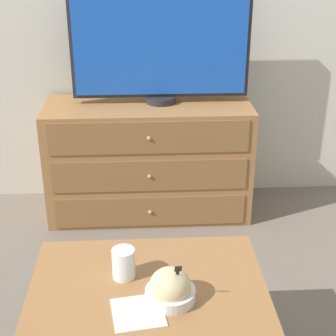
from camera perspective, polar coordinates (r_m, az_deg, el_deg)
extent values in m
plane|color=#70665B|center=(3.58, -2.48, -2.53)|extent=(12.00, 12.00, 0.00)
cube|color=#9E6B3D|center=(3.19, -2.14, 0.96)|extent=(1.23, 0.47, 0.71)
cube|color=brown|center=(3.08, -1.98, -4.86)|extent=(1.13, 0.01, 0.19)
sphere|color=tan|center=(3.08, -1.98, -4.91)|extent=(0.02, 0.02, 0.02)
cube|color=brown|center=(2.97, -2.05, -0.89)|extent=(1.13, 0.01, 0.19)
sphere|color=tan|center=(2.97, -2.05, -0.94)|extent=(0.02, 0.02, 0.02)
cube|color=brown|center=(2.88, -2.12, 3.35)|extent=(1.13, 0.01, 0.19)
sphere|color=tan|center=(2.87, -2.12, 3.31)|extent=(0.02, 0.02, 0.02)
cylinder|color=#232328|center=(3.09, -0.80, 7.60)|extent=(0.18, 0.18, 0.04)
cube|color=#232328|center=(3.02, -0.85, 13.50)|extent=(1.03, 0.04, 0.61)
cube|color=blue|center=(3.00, -0.83, 13.42)|extent=(0.99, 0.01, 0.57)
cube|color=#9E6B3D|center=(1.95, -2.24, -12.95)|extent=(0.87, 0.61, 0.02)
cylinder|color=brown|center=(2.33, -12.36, -13.43)|extent=(0.04, 0.04, 0.44)
cylinder|color=brown|center=(2.34, 7.78, -12.95)|extent=(0.04, 0.04, 0.44)
cylinder|color=silver|center=(1.86, 0.26, -13.83)|extent=(0.18, 0.18, 0.04)
ellipsoid|color=beige|center=(1.84, 0.26, -12.85)|extent=(0.15, 0.15, 0.12)
cube|color=black|center=(1.82, 0.98, -12.10)|extent=(0.02, 0.08, 0.13)
cube|color=black|center=(1.75, 1.14, -11.11)|extent=(0.03, 0.02, 0.03)
cylinder|color=#9E6638|center=(1.96, -4.92, -11.01)|extent=(0.08, 0.08, 0.07)
cylinder|color=white|center=(1.95, -4.95, -10.48)|extent=(0.09, 0.09, 0.12)
cube|color=silver|center=(1.82, -3.35, -15.69)|extent=(0.20, 0.20, 0.00)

